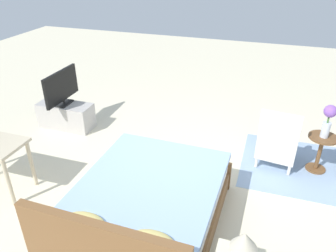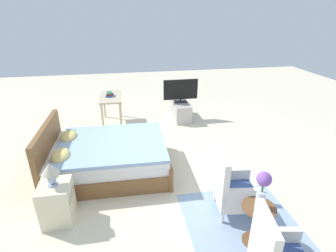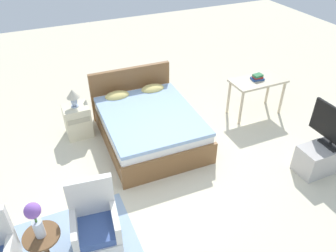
% 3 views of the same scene
% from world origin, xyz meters
% --- Properties ---
extents(ground_plane, '(16.00, 16.00, 0.00)m').
position_xyz_m(ground_plane, '(0.00, 0.00, 0.00)').
color(ground_plane, beige).
extents(bed, '(1.59, 2.05, 0.96)m').
position_xyz_m(bed, '(-0.03, 1.03, 0.30)').
color(bed, brown).
rests_on(bed, ground_plane).
extents(armchair_by_window_right, '(0.60, 0.60, 0.92)m').
position_xyz_m(armchair_by_window_right, '(-1.37, -0.74, 0.38)').
color(armchair_by_window_right, white).
rests_on(armchair_by_window_right, floor_rug).
extents(side_table, '(0.40, 0.40, 0.55)m').
position_xyz_m(side_table, '(-1.95, -0.81, 0.35)').
color(side_table, brown).
rests_on(side_table, ground_plane).
extents(flower_vase, '(0.17, 0.17, 0.48)m').
position_xyz_m(flower_vase, '(-1.95, -0.81, 0.85)').
color(flower_vase, silver).
rests_on(flower_vase, side_table).
extents(nightstand, '(0.44, 0.41, 0.58)m').
position_xyz_m(nightstand, '(-1.12, 1.65, 0.29)').
color(nightstand, beige).
rests_on(nightstand, ground_plane).
extents(table_lamp, '(0.22, 0.22, 0.33)m').
position_xyz_m(table_lamp, '(-1.12, 1.65, 0.80)').
color(table_lamp, '#9EADC6').
rests_on(table_lamp, nightstand).
extents(tv_stand, '(0.96, 0.40, 0.45)m').
position_xyz_m(tv_stand, '(2.23, -0.81, 0.22)').
color(tv_stand, '#B7B2AD').
rests_on(tv_stand, ground_plane).
extents(tv_flatscreen, '(0.20, 0.89, 0.60)m').
position_xyz_m(tv_flatscreen, '(2.23, -0.81, 0.76)').
color(tv_flatscreen, black).
rests_on(tv_flatscreen, tv_stand).
extents(vanity_desk, '(1.04, 0.52, 0.73)m').
position_xyz_m(vanity_desk, '(2.17, 0.96, 0.62)').
color(vanity_desk, beige).
rests_on(vanity_desk, ground_plane).
extents(book_stack, '(0.25, 0.19, 0.10)m').
position_xyz_m(book_stack, '(2.16, 0.99, 0.78)').
color(book_stack, '#284C8E').
rests_on(book_stack, vanity_desk).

